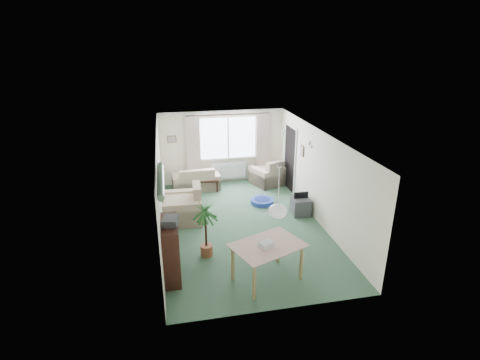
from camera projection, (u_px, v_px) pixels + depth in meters
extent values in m
plane|color=#32543D|center=(242.00, 225.00, 9.68)|extent=(6.50, 6.50, 0.00)
cube|color=white|center=(228.00, 138.00, 12.13)|extent=(1.80, 0.03, 1.30)
cube|color=black|center=(228.00, 115.00, 11.78)|extent=(2.60, 0.03, 0.03)
cube|color=beige|center=(193.00, 147.00, 11.91)|extent=(0.45, 0.08, 2.00)
cube|color=beige|center=(263.00, 144.00, 12.34)|extent=(0.45, 0.08, 2.00)
cube|color=white|center=(229.00, 170.00, 12.49)|extent=(1.20, 0.10, 0.55)
cube|color=black|center=(290.00, 159.00, 11.70)|extent=(0.03, 0.95, 2.00)
sphere|color=white|center=(278.00, 211.00, 7.08)|extent=(0.36, 0.36, 0.36)
cylinder|color=#196626|center=(160.00, 180.00, 6.40)|extent=(1.60, 1.60, 0.12)
sphere|color=silver|center=(283.00, 131.00, 9.95)|extent=(0.20, 0.20, 0.20)
sphere|color=silver|center=(311.00, 142.00, 8.90)|extent=(0.20, 0.20, 0.20)
cube|color=brown|center=(172.00, 139.00, 11.78)|extent=(0.28, 0.03, 0.22)
cube|color=brown|center=(302.00, 151.00, 10.59)|extent=(0.03, 0.24, 0.30)
cube|color=beige|center=(196.00, 178.00, 11.89)|extent=(1.50, 0.84, 0.73)
cube|color=beige|center=(268.00, 171.00, 12.28)|extent=(1.22, 1.19, 0.85)
cube|color=beige|center=(181.00, 203.00, 9.82)|extent=(1.08, 1.13, 0.97)
cube|color=black|center=(205.00, 184.00, 11.85)|extent=(0.91, 0.59, 0.38)
cube|color=brown|center=(203.00, 176.00, 11.77)|extent=(0.12, 0.06, 0.16)
cube|color=black|center=(171.00, 250.00, 7.43)|extent=(0.34, 0.99, 1.21)
cube|color=#302F34|center=(170.00, 221.00, 7.13)|extent=(0.35, 0.40, 0.14)
cylinder|color=#1F5B2E|center=(206.00, 228.00, 8.12)|extent=(0.74, 0.74, 1.36)
cube|color=tan|center=(267.00, 263.00, 7.39)|extent=(1.47, 1.24, 0.78)
cube|color=silver|center=(266.00, 245.00, 7.16)|extent=(0.30, 0.26, 0.12)
cube|color=#3B3B40|center=(300.00, 206.00, 10.23)|extent=(0.49, 0.54, 0.47)
cylinder|color=navy|center=(262.00, 201.00, 10.93)|extent=(0.84, 0.84, 0.13)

